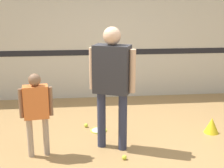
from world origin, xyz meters
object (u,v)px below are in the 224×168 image
at_px(person_instructor, 112,76).
at_px(tennis_ball_near_instructor, 124,157).
at_px(racket_spare_on_floor, 99,131).
at_px(training_cone, 212,125).
at_px(person_student_left, 36,106).
at_px(tennis_ball_by_spare_racket, 86,125).

relative_size(person_instructor, tennis_ball_near_instructor, 26.87).
height_order(person_instructor, racket_spare_on_floor, person_instructor).
relative_size(tennis_ball_near_instructor, training_cone, 0.26).
bearing_deg(person_instructor, training_cone, 35.66).
xyz_separation_m(person_student_left, training_cone, (2.73, 0.50, -0.60)).
bearing_deg(tennis_ball_near_instructor, person_instructor, 108.74).
bearing_deg(person_instructor, racket_spare_on_floor, 127.93).
bearing_deg(person_student_left, tennis_ball_near_instructor, -19.76).
bearing_deg(racket_spare_on_floor, tennis_ball_near_instructor, 11.76).
relative_size(person_instructor, person_student_left, 1.50).
bearing_deg(person_student_left, training_cone, 2.42).
relative_size(tennis_ball_near_instructor, tennis_ball_by_spare_racket, 1.00).
distance_m(person_instructor, tennis_ball_by_spare_racket, 1.39).
height_order(racket_spare_on_floor, tennis_ball_by_spare_racket, tennis_ball_by_spare_racket).
distance_m(person_instructor, training_cone, 1.98).
bearing_deg(person_student_left, tennis_ball_by_spare_racket, 46.50).
bearing_deg(training_cone, tennis_ball_by_spare_racket, 167.54).
distance_m(person_student_left, tennis_ball_by_spare_racket, 1.36).
distance_m(tennis_ball_near_instructor, tennis_ball_by_spare_racket, 1.30).
xyz_separation_m(racket_spare_on_floor, tennis_ball_near_instructor, (0.29, -1.00, 0.02)).
bearing_deg(tennis_ball_near_instructor, tennis_ball_by_spare_racket, 112.39).
distance_m(tennis_ball_by_spare_racket, training_cone, 2.10).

